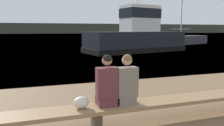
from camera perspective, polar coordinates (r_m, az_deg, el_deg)
water_surface at (r=127.53m, az=-17.48°, el=7.43°), size 240.00×240.00×0.00m
far_shoreline at (r=121.73m, az=-17.51°, el=8.61°), size 600.00×12.00×5.18m
bench_main at (r=4.25m, az=-4.20°, el=-12.29°), size 8.37×0.56×0.44m
person_left at (r=4.15m, az=-1.38°, el=-5.57°), size 0.40×0.39×1.00m
person_right at (r=4.28m, az=3.77°, el=-5.14°), size 0.40×0.39×0.99m
shopping_bag at (r=4.15m, az=-8.07°, el=-10.20°), size 0.29×0.22×0.23m
tugboat_red at (r=19.27m, az=6.44°, el=6.70°), size 9.47×5.25×6.77m
moored_sailboat at (r=30.18m, az=17.89°, el=5.76°), size 8.60×4.97×8.34m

